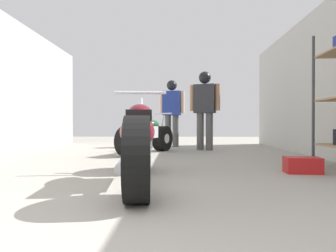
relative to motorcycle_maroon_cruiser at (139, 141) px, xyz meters
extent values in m
plane|color=#9E998E|center=(0.02, 1.64, -0.43)|extent=(18.34, 18.34, 0.00)
cylinder|color=#38383D|center=(2.34, 1.31, 0.50)|extent=(0.04, 0.04, 1.86)
cylinder|color=black|center=(-0.08, 0.79, -0.10)|extent=(0.26, 0.67, 0.66)
cylinder|color=silver|center=(-0.08, 0.79, -0.10)|extent=(0.23, 0.27, 0.25)
cylinder|color=black|center=(0.08, -0.69, -0.10)|extent=(0.26, 0.67, 0.66)
cylinder|color=silver|center=(0.08, -0.69, -0.10)|extent=(0.23, 0.27, 0.25)
cube|color=silver|center=(0.00, 0.05, 0.09)|extent=(0.32, 0.68, 0.29)
ellipsoid|color=#5B0F19|center=(-0.03, 0.27, 0.27)|extent=(0.32, 0.56, 0.23)
cube|color=black|center=(0.02, -0.14, 0.24)|extent=(0.28, 0.52, 0.10)
ellipsoid|color=#5B0F19|center=(0.07, -0.64, 0.11)|extent=(0.31, 0.48, 0.25)
cylinder|color=silver|center=(-0.08, 0.75, 0.21)|extent=(0.08, 0.26, 0.60)
cylinder|color=silver|center=(-0.07, 0.71, 0.56)|extent=(0.64, 0.11, 0.04)
cylinder|color=silver|center=(-0.11, -0.27, -0.20)|extent=(0.15, 0.57, 0.09)
cylinder|color=black|center=(0.06, 3.53, -0.15)|extent=(0.46, 0.60, 0.55)
cylinder|color=silver|center=(0.06, 3.53, -0.15)|extent=(0.31, 0.30, 0.21)
cylinder|color=black|center=(-0.52, 2.41, -0.15)|extent=(0.46, 0.60, 0.55)
cylinder|color=silver|center=(-0.52, 2.41, -0.15)|extent=(0.31, 0.30, 0.21)
cube|color=silver|center=(-0.23, 2.97, 0.00)|extent=(0.44, 0.59, 0.24)
ellipsoid|color=#1E4728|center=(-0.14, 3.14, 0.16)|extent=(0.41, 0.50, 0.19)
cube|color=black|center=(-0.30, 2.83, 0.13)|extent=(0.36, 0.46, 0.09)
ellipsoid|color=#1E4728|center=(-0.50, 2.45, 0.02)|extent=(0.37, 0.44, 0.21)
cylinder|color=silver|center=(0.04, 3.50, 0.11)|extent=(0.14, 0.21, 0.50)
cylinder|color=silver|center=(0.03, 3.47, 0.40)|extent=(0.49, 0.27, 0.03)
cylinder|color=silver|center=(-0.46, 2.80, -0.23)|extent=(0.29, 0.46, 0.08)
cylinder|color=#4C4C4C|center=(0.35, 4.69, -0.01)|extent=(0.19, 0.19, 0.83)
cylinder|color=#4C4C4C|center=(0.15, 4.74, -0.01)|extent=(0.19, 0.19, 0.83)
cube|color=navy|center=(0.25, 4.71, 0.73)|extent=(0.50, 0.34, 0.64)
cylinder|color=beige|center=(0.53, 4.65, 0.75)|extent=(0.14, 0.14, 0.59)
cylinder|color=beige|center=(-0.03, 4.78, 0.75)|extent=(0.14, 0.14, 0.59)
sphere|color=black|center=(0.25, 4.71, 1.18)|extent=(0.23, 0.23, 0.23)
sphere|color=black|center=(0.25, 4.71, 1.20)|extent=(0.27, 0.27, 0.27)
cylinder|color=#4C4C4C|center=(0.92, 3.75, 0.00)|extent=(0.21, 0.21, 0.85)
cylinder|color=#4C4C4C|center=(1.12, 3.68, 0.00)|extent=(0.21, 0.21, 0.85)
cube|color=#2D2D33|center=(1.02, 3.72, 0.75)|extent=(0.53, 0.40, 0.65)
cylinder|color=#9E7051|center=(0.75, 3.81, 0.78)|extent=(0.15, 0.15, 0.60)
cylinder|color=#9E7051|center=(1.30, 3.62, 0.78)|extent=(0.15, 0.15, 0.60)
sphere|color=black|center=(1.02, 3.72, 1.22)|extent=(0.24, 0.24, 0.24)
sphere|color=black|center=(1.02, 3.72, 1.24)|extent=(0.28, 0.28, 0.28)
cube|color=#B21919|center=(1.90, 0.67, -0.33)|extent=(0.42, 0.29, 0.19)
camera|label=1|loc=(0.37, -2.82, 0.16)|focal=30.38mm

